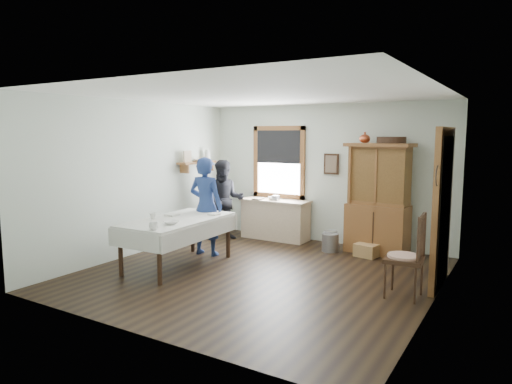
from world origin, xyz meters
TOP-DOWN VIEW (x-y plane):
  - room at (0.00, 0.00)m, footprint 5.01×5.01m
  - window at (-1.00, 2.46)m, footprint 1.18×0.07m
  - doorway at (2.46, 0.85)m, footprint 0.09×1.14m
  - wall_shelf at (-2.37, 1.54)m, footprint 0.24×1.00m
  - framed_picture at (0.15, 2.46)m, footprint 0.30×0.04m
  - rug_beater at (2.45, 0.30)m, footprint 0.01×0.27m
  - work_counter at (-0.93, 2.20)m, footprint 1.41×0.54m
  - china_hutch at (1.17, 2.15)m, footprint 1.19×0.64m
  - dining_table at (-1.34, -0.32)m, footprint 1.09×1.98m
  - spindle_chair at (2.12, 0.12)m, footprint 0.56×0.56m
  - pail at (0.41, 1.83)m, footprint 0.40×0.40m
  - wicker_basket at (1.09, 1.80)m, footprint 0.42×0.33m
  - woman_blue at (-1.38, 0.49)m, footprint 0.62×0.45m
  - figure_dark at (-1.80, 1.66)m, footprint 0.92×0.87m
  - table_cup_a at (-1.05, -1.16)m, footprint 0.14×0.14m
  - table_cup_b at (-1.66, -0.55)m, footprint 0.11×0.11m
  - table_bowl at (-1.11, -0.73)m, footprint 0.26×0.26m
  - counter_book at (-1.35, 2.07)m, footprint 0.17×0.22m
  - counter_bowl at (-0.97, 2.16)m, footprint 0.22×0.22m
  - shelf_bowl at (-2.37, 1.55)m, footprint 0.22×0.22m

SIDE VIEW (x-z plane):
  - wicker_basket at x=1.09m, z-range 0.00..0.22m
  - pail at x=0.41m, z-range 0.00..0.33m
  - dining_table at x=-1.34m, z-range 0.00..0.78m
  - work_counter at x=-0.93m, z-range 0.00..0.81m
  - spindle_chair at x=2.12m, z-range 0.00..1.12m
  - figure_dark at x=-1.80m, z-range 0.00..1.49m
  - woman_blue at x=-1.38m, z-range 0.00..1.60m
  - table_bowl at x=-1.11m, z-range 0.78..0.84m
  - counter_book at x=-1.35m, z-range 0.81..0.83m
  - table_cup_b at x=-1.66m, z-range 0.78..0.88m
  - table_cup_a at x=-1.05m, z-range 0.78..0.89m
  - counter_bowl at x=-0.97m, z-range 0.81..0.87m
  - china_hutch at x=1.17m, z-range 0.00..1.97m
  - doorway at x=2.46m, z-range 0.05..2.27m
  - room at x=0.00m, z-range 0.00..2.70m
  - framed_picture at x=0.15m, z-range 1.35..1.75m
  - wall_shelf at x=-2.37m, z-range 1.35..1.79m
  - shelf_bowl at x=-2.37m, z-range 1.57..1.62m
  - window at x=-1.00m, z-range 0.89..2.37m
  - rug_beater at x=2.45m, z-range 1.58..1.86m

